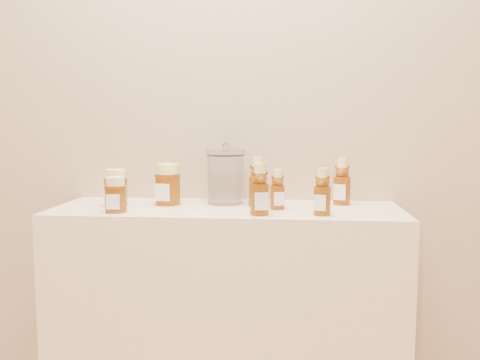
# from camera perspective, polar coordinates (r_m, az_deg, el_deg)

# --- Properties ---
(wall_back) EXTENTS (3.50, 0.02, 2.70)m
(wall_back) POSITION_cam_1_polar(r_m,az_deg,el_deg) (1.94, -0.84, 11.12)
(wall_back) COLOR tan
(wall_back) RESTS_ON ground
(display_table) EXTENTS (1.20, 0.40, 0.90)m
(display_table) POSITION_cam_1_polar(r_m,az_deg,el_deg) (1.88, -1.46, -16.74)
(display_table) COLOR beige
(display_table) RESTS_ON ground
(bear_bottle_back_left) EXTENTS (0.07, 0.07, 0.20)m
(bear_bottle_back_left) POSITION_cam_1_polar(r_m,az_deg,el_deg) (1.78, 1.98, 0.19)
(bear_bottle_back_left) COLOR #5D2B07
(bear_bottle_back_left) RESTS_ON display_table
(bear_bottle_back_mid) EXTENTS (0.06, 0.06, 0.15)m
(bear_bottle_back_mid) POSITION_cam_1_polar(r_m,az_deg,el_deg) (1.72, 4.23, -0.76)
(bear_bottle_back_mid) COLOR #5D2B07
(bear_bottle_back_mid) RESTS_ON display_table
(bear_bottle_back_right) EXTENTS (0.08, 0.08, 0.19)m
(bear_bottle_back_right) POSITION_cam_1_polar(r_m,az_deg,el_deg) (1.85, 11.39, 0.17)
(bear_bottle_back_right) COLOR #5D2B07
(bear_bottle_back_right) RESTS_ON display_table
(bear_bottle_front_left) EXTENTS (0.08, 0.08, 0.19)m
(bear_bottle_front_left) POSITION_cam_1_polar(r_m,az_deg,el_deg) (1.61, 2.21, -0.63)
(bear_bottle_front_left) COLOR #5D2B07
(bear_bottle_front_left) RESTS_ON display_table
(bear_bottle_front_right) EXTENTS (0.07, 0.07, 0.17)m
(bear_bottle_front_right) POSITION_cam_1_polar(r_m,az_deg,el_deg) (1.62, 9.23, -0.95)
(bear_bottle_front_right) COLOR #5D2B07
(bear_bottle_front_right) RESTS_ON display_table
(honey_jar_left) EXTENTS (0.10, 0.10, 0.13)m
(honey_jar_left) POSITION_cam_1_polar(r_m,az_deg,el_deg) (1.83, -13.77, -0.85)
(honey_jar_left) COLOR #5D2B07
(honey_jar_left) RESTS_ON display_table
(honey_jar_back) EXTENTS (0.11, 0.11, 0.15)m
(honey_jar_back) POSITION_cam_1_polar(r_m,az_deg,el_deg) (1.83, -8.12, -0.49)
(honey_jar_back) COLOR #5D2B07
(honey_jar_back) RESTS_ON display_table
(honey_jar_front) EXTENTS (0.08, 0.08, 0.12)m
(honey_jar_front) POSITION_cam_1_polar(r_m,az_deg,el_deg) (1.71, -13.79, -1.61)
(honey_jar_front) COLOR #5D2B07
(honey_jar_front) RESTS_ON display_table
(glass_canister) EXTENTS (0.18, 0.18, 0.21)m
(glass_canister) POSITION_cam_1_polar(r_m,az_deg,el_deg) (1.83, -1.62, 0.65)
(glass_canister) COLOR white
(glass_canister) RESTS_ON display_table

